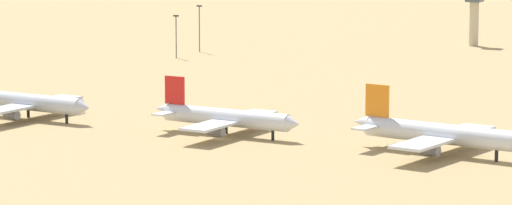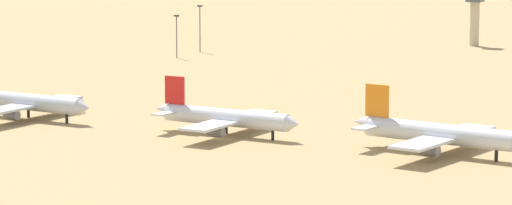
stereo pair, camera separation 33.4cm
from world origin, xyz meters
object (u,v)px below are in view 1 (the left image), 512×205
control_tower (474,12)px  light_pole_mid (176,33)px  parked_jet_orange_3 (438,133)px  parked_jet_red_2 (225,117)px  parked_jet_teal_1 (25,102)px  light_pole_west (199,25)px

control_tower → light_pole_mid: control_tower is taller
parked_jet_orange_3 → parked_jet_red_2: bearing=-171.8°
parked_jet_red_2 → light_pole_mid: bearing=127.8°
parked_jet_teal_1 → parked_jet_orange_3: (98.25, 1.61, 0.19)m
control_tower → parked_jet_red_2: bearing=-87.4°
control_tower → light_pole_west: control_tower is taller
parked_jet_teal_1 → control_tower: control_tower is taller
parked_jet_red_2 → light_pole_west: bearing=124.7°
parked_jet_orange_3 → light_pole_west: size_ratio=2.51×
control_tower → light_pole_west: bearing=-141.6°
light_pole_west → parked_jet_red_2: bearing=-58.7°
control_tower → light_pole_mid: bearing=-133.0°
parked_jet_teal_1 → parked_jet_orange_3: parked_jet_orange_3 is taller
light_pole_mid → control_tower: bearing=47.0°
parked_jet_teal_1 → parked_jet_orange_3: 98.27m
parked_jet_orange_3 → light_pole_mid: light_pole_mid is taller
parked_jet_orange_3 → light_pole_mid: (-128.57, 118.07, 3.81)m
light_pole_west → light_pole_mid: light_pole_west is taller
parked_jet_teal_1 → parked_jet_red_2: 50.86m
control_tower → light_pole_mid: 106.17m
parked_jet_orange_3 → control_tower: control_tower is taller
parked_jet_orange_3 → control_tower: bearing=114.3°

